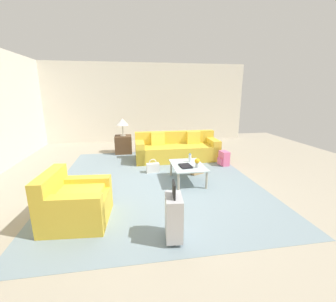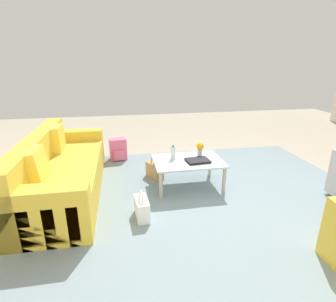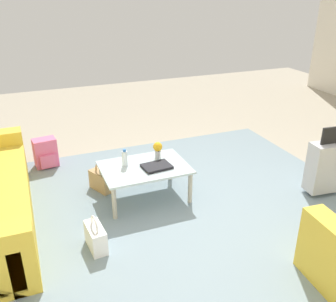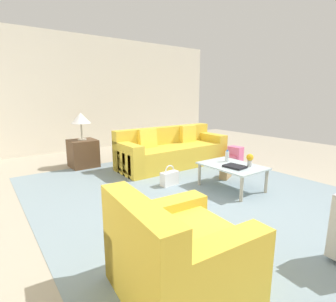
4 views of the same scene
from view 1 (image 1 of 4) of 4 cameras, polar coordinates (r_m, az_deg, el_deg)
ground_plane at (r=4.76m, az=0.19°, el=-9.94°), size 12.00×12.00×0.00m
wall_right at (r=9.36m, az=-5.05°, el=12.01°), size 0.12×8.00×3.10m
area_rug at (r=5.28m, az=-3.06°, el=-7.35°), size 5.20×4.40×0.01m
couch at (r=6.80m, az=2.13°, el=0.32°), size 0.88×2.44×0.84m
armchair at (r=3.89m, az=-23.02°, el=-12.38°), size 1.00×1.00×0.82m
coffee_table at (r=5.09m, az=5.02°, el=-4.02°), size 0.99×0.70×0.41m
water_bottle at (r=5.25m, az=5.58°, el=-1.78°), size 0.06×0.06×0.20m
coffee_table_book at (r=4.94m, az=4.48°, el=-3.80°), size 0.34×0.27×0.03m
flower_vase at (r=4.87m, az=7.41°, el=-2.80°), size 0.11×0.11×0.21m
side_table at (r=7.66m, az=-11.23°, el=1.66°), size 0.55×0.55×0.58m
table_lamp at (r=7.53m, az=-11.51°, el=7.17°), size 0.40×0.40×0.57m
suitcase_silver at (r=3.16m, az=1.47°, el=-16.25°), size 0.42×0.26×0.85m
handbag_white at (r=5.73m, az=-3.87°, el=-4.21°), size 0.17×0.33×0.36m
handbag_tan at (r=5.65m, az=7.42°, el=-4.56°), size 0.26×0.35×0.36m
backpack_pink at (r=6.44m, az=13.96°, el=-1.86°), size 0.32×0.28×0.40m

